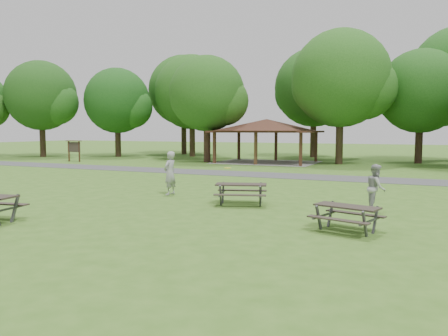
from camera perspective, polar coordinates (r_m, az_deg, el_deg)
ground at (r=14.70m, az=-10.09°, el=-6.16°), size 160.00×160.00×0.00m
asphalt_path at (r=27.29m, az=6.75°, el=-0.96°), size 120.00×3.20×0.02m
pavilion at (r=37.89m, az=5.60°, el=5.34°), size 8.60×7.01×3.76m
notice_board at (r=41.10m, az=-19.01°, el=2.62°), size 1.60×0.30×1.88m
tree_row_a at (r=49.63m, az=-22.67°, el=8.46°), size 7.56×7.20×9.97m
tree_row_b at (r=47.47m, az=-13.68°, el=8.29°), size 7.14×6.80×9.28m
tree_row_c at (r=46.63m, az=-4.08°, el=9.55°), size 8.19×7.80×10.67m
tree_row_d at (r=38.53m, az=-2.12°, el=9.38°), size 6.93×6.60×9.27m
tree_row_e at (r=37.61m, az=15.16°, el=10.87°), size 8.40×8.00×11.02m
tree_row_f at (r=40.52m, az=24.43°, el=8.83°), size 7.35×7.00×9.55m
tree_deep_a at (r=51.18m, az=-5.19°, el=9.81°), size 8.40×8.00×11.38m
tree_deep_b at (r=46.20m, az=11.81°, el=9.94°), size 8.40×8.00×11.13m
picnic_table_middle at (r=16.50m, az=2.25°, el=-2.72°), size 2.28×2.04×0.83m
picnic_table_far at (r=12.65m, az=15.75°, el=-5.52°), size 2.05×1.81×0.75m
frisbee_in_flight at (r=17.67m, az=0.48°, el=0.01°), size 0.37×0.37×0.02m
frisbee_thrower at (r=19.08m, az=-7.08°, el=-0.67°), size 0.51×0.73×1.90m
frisbee_catcher at (r=16.07m, az=19.23°, el=-2.44°), size 0.73×0.88×1.64m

